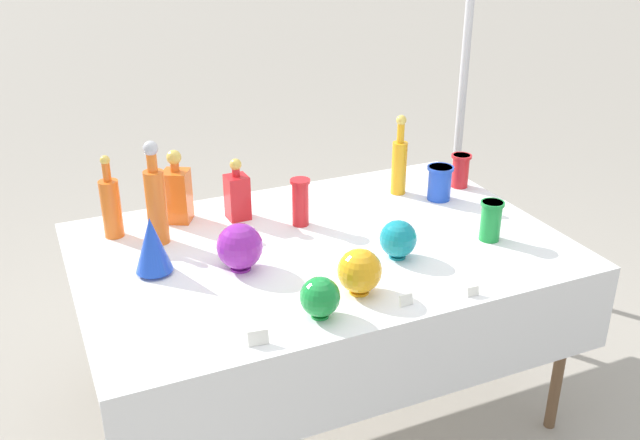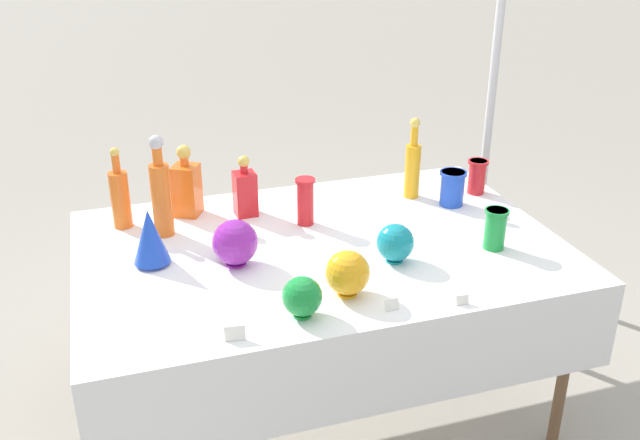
# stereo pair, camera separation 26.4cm
# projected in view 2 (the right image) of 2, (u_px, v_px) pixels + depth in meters

# --- Properties ---
(ground_plane) EXTENTS (40.00, 40.00, 0.00)m
(ground_plane) POSITION_uv_depth(u_px,v_px,m) (320.00, 405.00, 3.01)
(ground_plane) COLOR #A0998C
(display_table) EXTENTS (1.80, 1.20, 0.76)m
(display_table) POSITION_uv_depth(u_px,v_px,m) (323.00, 261.00, 2.68)
(display_table) COLOR white
(display_table) RESTS_ON ground
(tall_bottle_0) EXTENTS (0.08, 0.08, 0.40)m
(tall_bottle_0) POSITION_uv_depth(u_px,v_px,m) (161.00, 193.00, 2.69)
(tall_bottle_0) COLOR orange
(tall_bottle_0) RESTS_ON display_table
(tall_bottle_1) EXTENTS (0.07, 0.07, 0.35)m
(tall_bottle_1) POSITION_uv_depth(u_px,v_px,m) (413.00, 166.00, 3.05)
(tall_bottle_1) COLOR orange
(tall_bottle_1) RESTS_ON display_table
(tall_bottle_2) EXTENTS (0.07, 0.07, 0.33)m
(tall_bottle_2) POSITION_uv_depth(u_px,v_px,m) (120.00, 197.00, 2.78)
(tall_bottle_2) COLOR orange
(tall_bottle_2) RESTS_ON display_table
(square_decanter_0) EXTENTS (0.09, 0.09, 0.26)m
(square_decanter_0) POSITION_uv_depth(u_px,v_px,m) (245.00, 191.00, 2.89)
(square_decanter_0) COLOR red
(square_decanter_0) RESTS_ON display_table
(square_decanter_1) EXTENTS (0.13, 0.13, 0.30)m
(square_decanter_1) POSITION_uv_depth(u_px,v_px,m) (186.00, 186.00, 2.89)
(square_decanter_1) COLOR orange
(square_decanter_1) RESTS_ON display_table
(slender_vase_0) EXTENTS (0.11, 0.11, 0.15)m
(slender_vase_0) POSITION_uv_depth(u_px,v_px,m) (452.00, 187.00, 2.99)
(slender_vase_0) COLOR blue
(slender_vase_0) RESTS_ON display_table
(slender_vase_1) EXTENTS (0.08, 0.08, 0.19)m
(slender_vase_1) POSITION_uv_depth(u_px,v_px,m) (306.00, 200.00, 2.81)
(slender_vase_1) COLOR red
(slender_vase_1) RESTS_ON display_table
(slender_vase_2) EXTENTS (0.09, 0.09, 0.15)m
(slender_vase_2) POSITION_uv_depth(u_px,v_px,m) (477.00, 175.00, 3.11)
(slender_vase_2) COLOR red
(slender_vase_2) RESTS_ON display_table
(slender_vase_3) EXTENTS (0.09, 0.09, 0.16)m
(slender_vase_3) POSITION_uv_depth(u_px,v_px,m) (495.00, 227.00, 2.62)
(slender_vase_3) COLOR #198C38
(slender_vase_3) RESTS_ON display_table
(fluted_vase_0) EXTENTS (0.13, 0.13, 0.21)m
(fluted_vase_0) POSITION_uv_depth(u_px,v_px,m) (150.00, 236.00, 2.50)
(fluted_vase_0) COLOR blue
(fluted_vase_0) RESTS_ON display_table
(round_bowl_0) EXTENTS (0.16, 0.16, 0.17)m
(round_bowl_0) POSITION_uv_depth(u_px,v_px,m) (235.00, 242.00, 2.50)
(round_bowl_0) COLOR purple
(round_bowl_0) RESTS_ON display_table
(round_bowl_1) EXTENTS (0.15, 0.15, 0.16)m
(round_bowl_1) POSITION_uv_depth(u_px,v_px,m) (348.00, 273.00, 2.32)
(round_bowl_1) COLOR orange
(round_bowl_1) RESTS_ON display_table
(round_bowl_2) EXTENTS (0.13, 0.13, 0.13)m
(round_bowl_2) POSITION_uv_depth(u_px,v_px,m) (302.00, 296.00, 2.20)
(round_bowl_2) COLOR #198C38
(round_bowl_2) RESTS_ON display_table
(round_bowl_3) EXTENTS (0.14, 0.14, 0.14)m
(round_bowl_3) POSITION_uv_depth(u_px,v_px,m) (395.00, 243.00, 2.53)
(round_bowl_3) COLOR teal
(round_bowl_3) RESTS_ON display_table
(price_tag_left) EXTENTS (0.04, 0.01, 0.03)m
(price_tag_left) POSITION_uv_depth(u_px,v_px,m) (462.00, 300.00, 2.29)
(price_tag_left) COLOR white
(price_tag_left) RESTS_ON display_table
(price_tag_center) EXTENTS (0.05, 0.02, 0.04)m
(price_tag_center) POSITION_uv_depth(u_px,v_px,m) (391.00, 305.00, 2.26)
(price_tag_center) COLOR white
(price_tag_center) RESTS_ON display_table
(price_tag_right) EXTENTS (0.06, 0.02, 0.05)m
(price_tag_right) POSITION_uv_depth(u_px,v_px,m) (235.00, 333.00, 2.10)
(price_tag_right) COLOR white
(price_tag_right) RESTS_ON display_table
(cardboard_box_behind_left) EXTENTS (0.52, 0.41, 0.40)m
(cardboard_box_behind_left) POSITION_uv_depth(u_px,v_px,m) (346.00, 242.00, 4.04)
(cardboard_box_behind_left) COLOR tan
(cardboard_box_behind_left) RESTS_ON ground
(canopy_pole) EXTENTS (0.18, 0.18, 2.71)m
(canopy_pole) POSITION_uv_depth(u_px,v_px,m) (493.00, 83.00, 3.59)
(canopy_pole) COLOR silver
(canopy_pole) RESTS_ON ground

